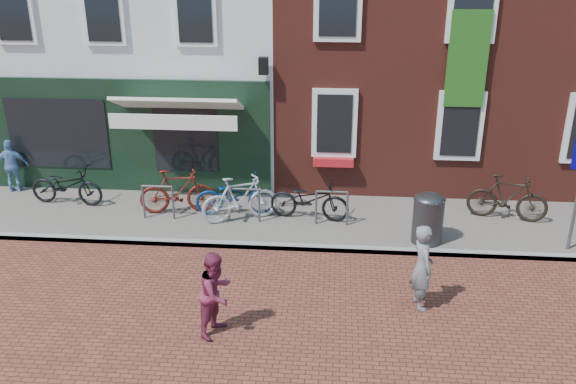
# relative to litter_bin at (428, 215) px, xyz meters

# --- Properties ---
(ground) EXTENTS (80.00, 80.00, 0.00)m
(ground) POSITION_rel_litter_bin_xyz_m (-2.54, -0.49, -0.71)
(ground) COLOR brown
(sidewalk) EXTENTS (24.00, 3.00, 0.10)m
(sidewalk) POSITION_rel_litter_bin_xyz_m (-1.54, 1.01, -0.66)
(sidewalk) COLOR slate
(sidewalk) RESTS_ON ground
(building_stucco) EXTENTS (8.00, 8.00, 9.00)m
(building_stucco) POSITION_rel_litter_bin_xyz_m (-7.54, 6.51, 3.79)
(building_stucco) COLOR silver
(building_stucco) RESTS_ON ground
(litter_bin) EXTENTS (0.64, 0.64, 1.18)m
(litter_bin) POSITION_rel_litter_bin_xyz_m (0.00, 0.00, 0.00)
(litter_bin) COLOR #333335
(litter_bin) RESTS_ON sidewalk
(woman) EXTENTS (0.49, 0.64, 1.57)m
(woman) POSITION_rel_litter_bin_xyz_m (-0.42, -2.42, 0.08)
(woman) COLOR slate
(woman) RESTS_ON ground
(boy) EXTENTS (0.78, 0.86, 1.45)m
(boy) POSITION_rel_litter_bin_xyz_m (-3.85, -3.49, 0.01)
(boy) COLOR maroon
(boy) RESTS_ON ground
(cafe_person) EXTENTS (0.86, 0.52, 1.38)m
(cafe_person) POSITION_rel_litter_bin_xyz_m (-10.26, 2.11, 0.08)
(cafe_person) COLOR #668FBF
(cafe_person) RESTS_ON sidewalk
(bicycle_0) EXTENTS (1.90, 0.80, 0.97)m
(bicycle_0) POSITION_rel_litter_bin_xyz_m (-8.52, 1.38, -0.13)
(bicycle_0) COLOR black
(bicycle_0) RESTS_ON sidewalk
(bicycle_1) EXTENTS (1.86, 0.83, 1.08)m
(bicycle_1) POSITION_rel_litter_bin_xyz_m (-5.67, 1.08, -0.07)
(bicycle_1) COLOR #5D1911
(bicycle_1) RESTS_ON sidewalk
(bicycle_2) EXTENTS (1.92, 0.90, 0.97)m
(bicycle_2) POSITION_rel_litter_bin_xyz_m (-4.31, 1.09, -0.13)
(bicycle_2) COLOR navy
(bicycle_2) RESTS_ON sidewalk
(bicycle_3) EXTENTS (1.84, 1.20, 1.08)m
(bicycle_3) POSITION_rel_litter_bin_xyz_m (-4.14, 0.76, -0.07)
(bicycle_3) COLOR #B4B5B7
(bicycle_3) RESTS_ON sidewalk
(bicycle_4) EXTENTS (1.92, 0.91, 0.97)m
(bicycle_4) POSITION_rel_litter_bin_xyz_m (-2.56, 0.98, -0.13)
(bicycle_4) COLOR black
(bicycle_4) RESTS_ON sidewalk
(bicycle_5) EXTENTS (1.86, 0.90, 1.08)m
(bicycle_5) POSITION_rel_litter_bin_xyz_m (1.98, 1.34, -0.07)
(bicycle_5) COLOR black
(bicycle_5) RESTS_ON sidewalk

